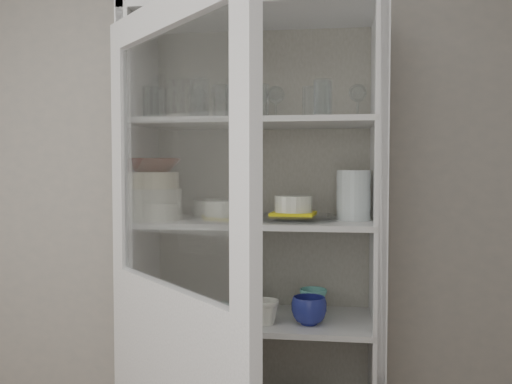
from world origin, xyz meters
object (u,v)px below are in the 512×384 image
Objects in this scene: plate_stack_back at (220,208)px; measuring_cups at (186,314)px; mug_white at (266,312)px; goblet_0 at (220,102)px; glass_platter at (293,217)px; goblet_1 at (276,103)px; cream_bowl at (152,180)px; plate_stack_front at (153,204)px; white_ramekin at (294,204)px; mug_teal at (313,302)px; cupboard_door at (173,358)px; white_canister at (160,298)px; mug_blue at (309,311)px; goblet_2 at (261,103)px; goblet_3 at (358,101)px; pantry_cabinet at (258,293)px; terracotta_bowl at (152,165)px; grey_bowl_stack at (354,195)px; teal_jar at (243,300)px; yellow_trivet at (293,213)px.

plate_stack_back is 2.54× the size of measuring_cups.
plate_stack_back is at bearing 144.81° from mug_white.
glass_platter is at bearing -23.00° from goblet_0.
cream_bowl is (-0.48, -0.21, -0.33)m from goblet_1.
plate_stack_front reaches higher than white_ramekin.
goblet_1 is at bearing 136.51° from mug_teal.
white_canister is (-0.22, 0.55, 0.05)m from cupboard_door.
mug_blue is 1.33× the size of mug_white.
cupboard_door is at bearing -107.22° from goblet_2.
glass_platter is (0.35, 0.54, 0.40)m from cupboard_door.
goblet_3 reaches higher than mug_white.
pantry_cabinet is 9.22× the size of plate_stack_back.
mug_white is (0.23, -0.24, -0.85)m from goblet_0.
cupboard_door is at bearing -65.16° from cream_bowl.
goblet_0 reaches higher than cream_bowl.
plate_stack_back is 1.00× the size of terracotta_bowl.
goblet_0 reaches higher than white_ramekin.
plate_stack_front is at bearing 161.57° from cupboard_door.
grey_bowl_stack reaches higher than plate_stack_front.
terracotta_bowl is (0.00, 0.00, 0.06)m from cream_bowl.
white_ramekin is at bearing 53.68° from mug_white.
mug_teal is at bearing 101.79° from cupboard_door.
mug_white is at bearing -135.19° from glass_platter.
pantry_cabinet is 0.83m from goblet_0.
glass_platter is at bearing 0.00° from white_ramekin.
cupboard_door is 0.80m from terracotta_bowl.
cupboard_door is 0.60m from teal_jar.
plate_stack_back is at bearing 170.72° from grey_bowl_stack.
goblet_0 is 1.82× the size of mug_white.
terracotta_bowl is 0.82m from grey_bowl_stack.
cupboard_door is 0.74m from mug_teal.
terracotta_bowl is 0.59m from white_ramekin.
mug_teal is (0.64, 0.14, -0.57)m from terracotta_bowl.
white_canister reaches higher than mug_white.
pantry_cabinet is 8.92× the size of plate_stack_front.
goblet_2 is at bearing 74.49° from pantry_cabinet.
goblet_1 is 0.73× the size of plate_stack_front.
mug_teal is (0.22, -0.04, -0.83)m from goblet_2.
goblet_3 is at bearing 3.82° from pantry_cabinet.
goblet_2 reaches higher than plate_stack_back.
plate_stack_front is at bearing -157.41° from goblet_2.
mug_teal is at bearing 4.97° from white_canister.
grey_bowl_stack is at bearing 6.12° from glass_platter.
pantry_cabinet reaches higher than goblet_0.
cream_bowl is at bearing -156.71° from goblet_1.
mug_blue is at bearing -149.28° from grey_bowl_stack.
goblet_1 is 1.01× the size of yellow_trivet.
cream_bowl is (-0.00, 0.00, 0.10)m from plate_stack_front.
grey_bowl_stack reaches higher than teal_jar.
cupboard_door is 0.76m from yellow_trivet.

